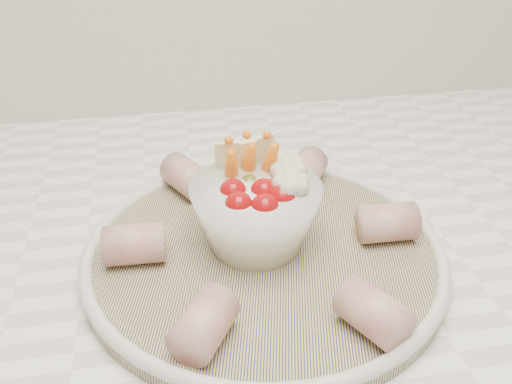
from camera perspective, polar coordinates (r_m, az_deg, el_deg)
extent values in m
cube|color=white|center=(0.57, -10.69, -6.14)|extent=(2.04, 0.62, 0.04)
cylinder|color=navy|center=(0.52, 0.82, -6.38)|extent=(0.39, 0.39, 0.01)
torus|color=silver|center=(0.51, 0.83, -5.72)|extent=(0.32, 0.32, 0.01)
sphere|color=#9B0A0C|center=(0.47, -1.75, -1.36)|extent=(0.02, 0.02, 0.02)
sphere|color=#9B0A0C|center=(0.46, 0.89, -1.57)|extent=(0.02, 0.02, 0.02)
sphere|color=#9B0A0C|center=(0.48, 2.64, -0.60)|extent=(0.02, 0.02, 0.02)
sphere|color=#9B0A0C|center=(0.48, -2.31, -0.03)|extent=(0.02, 0.02, 0.02)
sphere|color=#9B0A0C|center=(0.48, 0.79, 0.01)|extent=(0.02, 0.02, 0.02)
sphere|color=#9B0A0C|center=(0.49, 2.63, 0.52)|extent=(0.02, 0.02, 0.02)
sphere|color=#486120|center=(0.50, -0.65, 0.79)|extent=(0.02, 0.02, 0.02)
cone|color=orange|center=(0.50, -2.48, 2.14)|extent=(0.02, 0.04, 0.05)
cone|color=orange|center=(0.51, -0.70, 2.77)|extent=(0.02, 0.04, 0.05)
cone|color=orange|center=(0.51, 1.33, 2.73)|extent=(0.02, 0.04, 0.05)
sphere|color=beige|center=(0.50, 3.19, 1.27)|extent=(0.03, 0.03, 0.03)
sphere|color=beige|center=(0.48, 3.54, 0.07)|extent=(0.03, 0.03, 0.03)
sphere|color=beige|center=(0.52, 3.07, 2.23)|extent=(0.03, 0.03, 0.03)
cube|color=#F4F2BE|center=(0.52, -2.08, 3.19)|extent=(0.04, 0.01, 0.04)
cube|color=#F4F2BE|center=(0.52, -0.09, 3.54)|extent=(0.04, 0.02, 0.04)
cylinder|color=#AB4E50|center=(0.53, 13.00, -3.01)|extent=(0.05, 0.04, 0.03)
cylinder|color=#AB4E50|center=(0.60, 4.97, 2.09)|extent=(0.06, 0.06, 0.03)
cylinder|color=#AB4E50|center=(0.59, -6.93, 1.54)|extent=(0.05, 0.06, 0.03)
cylinder|color=#AB4E50|center=(0.50, -12.06, -5.12)|extent=(0.05, 0.04, 0.03)
cylinder|color=#AB4E50|center=(0.42, -5.21, -13.02)|extent=(0.06, 0.06, 0.03)
cylinder|color=#AB4E50|center=(0.43, 11.68, -11.74)|extent=(0.05, 0.06, 0.03)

